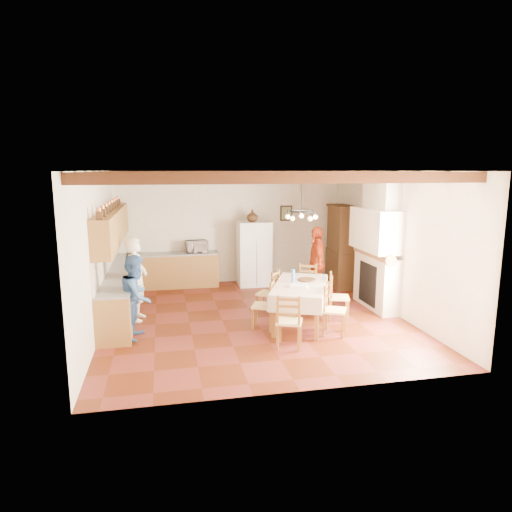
{
  "coord_description": "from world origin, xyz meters",
  "views": [
    {
      "loc": [
        -1.79,
        -8.86,
        3.02
      ],
      "look_at": [
        0.1,
        0.3,
        1.25
      ],
      "focal_mm": 32.0,
      "sensor_mm": 36.0,
      "label": 1
    }
  ],
  "objects_px": {
    "microwave": "(197,246)",
    "dining_table": "(300,288)",
    "chair_right_near": "(335,309)",
    "chair_left_far": "(268,292)",
    "chair_end_far": "(307,286)",
    "refrigerator": "(254,254)",
    "chair_end_near": "(289,320)",
    "person_woman_red": "(317,263)",
    "hutch": "(341,246)",
    "chair_right_far": "(339,296)",
    "person_man": "(137,279)",
    "person_woman_blue": "(137,296)",
    "chair_left_near": "(263,305)"
  },
  "relations": [
    {
      "from": "chair_end_far",
      "to": "person_woman_blue",
      "type": "distance_m",
      "value": 3.79
    },
    {
      "from": "chair_right_far",
      "to": "microwave",
      "type": "bearing_deg",
      "value": 55.7
    },
    {
      "from": "dining_table",
      "to": "chair_end_near",
      "type": "distance_m",
      "value": 1.26
    },
    {
      "from": "chair_left_far",
      "to": "chair_end_far",
      "type": "relative_size",
      "value": 1.0
    },
    {
      "from": "refrigerator",
      "to": "chair_left_far",
      "type": "height_order",
      "value": "refrigerator"
    },
    {
      "from": "chair_end_near",
      "to": "person_woman_red",
      "type": "bearing_deg",
      "value": -95.24
    },
    {
      "from": "chair_end_near",
      "to": "chair_end_far",
      "type": "bearing_deg",
      "value": -92.96
    },
    {
      "from": "dining_table",
      "to": "person_woman_red",
      "type": "relative_size",
      "value": 1.23
    },
    {
      "from": "chair_right_far",
      "to": "chair_left_near",
      "type": "bearing_deg",
      "value": 116.52
    },
    {
      "from": "chair_right_far",
      "to": "person_woman_blue",
      "type": "height_order",
      "value": "person_woman_blue"
    },
    {
      "from": "chair_right_near",
      "to": "microwave",
      "type": "xyz_separation_m",
      "value": [
        -2.21,
        4.17,
        0.57
      ]
    },
    {
      "from": "dining_table",
      "to": "chair_end_far",
      "type": "bearing_deg",
      "value": 65.48
    },
    {
      "from": "microwave",
      "to": "chair_end_near",
      "type": "bearing_deg",
      "value": -80.64
    },
    {
      "from": "chair_left_near",
      "to": "person_woman_blue",
      "type": "distance_m",
      "value": 2.36
    },
    {
      "from": "dining_table",
      "to": "person_man",
      "type": "xyz_separation_m",
      "value": [
        -3.15,
        0.94,
        0.11
      ]
    },
    {
      "from": "refrigerator",
      "to": "person_woman_blue",
      "type": "xyz_separation_m",
      "value": [
        -2.85,
        -3.37,
        -0.08
      ]
    },
    {
      "from": "person_woman_blue",
      "to": "chair_left_near",
      "type": "bearing_deg",
      "value": -77.0
    },
    {
      "from": "person_woman_red",
      "to": "dining_table",
      "type": "bearing_deg",
      "value": -18.47
    },
    {
      "from": "chair_end_far",
      "to": "chair_end_near",
      "type": "bearing_deg",
      "value": -89.51
    },
    {
      "from": "microwave",
      "to": "chair_end_far",
      "type": "bearing_deg",
      "value": -52.62
    },
    {
      "from": "refrigerator",
      "to": "chair_end_far",
      "type": "xyz_separation_m",
      "value": [
        0.75,
        -2.21,
        -0.37
      ]
    },
    {
      "from": "refrigerator",
      "to": "chair_left_near",
      "type": "distance_m",
      "value": 3.46
    },
    {
      "from": "refrigerator",
      "to": "chair_left_far",
      "type": "relative_size",
      "value": 1.77
    },
    {
      "from": "person_woman_blue",
      "to": "microwave",
      "type": "bearing_deg",
      "value": -7.11
    },
    {
      "from": "chair_left_near",
      "to": "chair_left_far",
      "type": "bearing_deg",
      "value": -176.28
    },
    {
      "from": "person_man",
      "to": "person_woman_blue",
      "type": "xyz_separation_m",
      "value": [
        0.05,
        -1.02,
        -0.09
      ]
    },
    {
      "from": "hutch",
      "to": "dining_table",
      "type": "bearing_deg",
      "value": -121.34
    },
    {
      "from": "chair_right_far",
      "to": "person_woman_blue",
      "type": "xyz_separation_m",
      "value": [
        -3.98,
        -0.22,
        0.29
      ]
    },
    {
      "from": "chair_left_near",
      "to": "chair_left_far",
      "type": "relative_size",
      "value": 1.0
    },
    {
      "from": "dining_table",
      "to": "person_woman_red",
      "type": "xyz_separation_m",
      "value": [
        0.94,
        1.74,
        0.12
      ]
    },
    {
      "from": "chair_left_far",
      "to": "microwave",
      "type": "relative_size",
      "value": 1.74
    },
    {
      "from": "hutch",
      "to": "chair_left_near",
      "type": "bearing_deg",
      "value": -129.53
    },
    {
      "from": "hutch",
      "to": "chair_right_near",
      "type": "height_order",
      "value": "hutch"
    },
    {
      "from": "refrigerator",
      "to": "chair_left_far",
      "type": "distance_m",
      "value": 2.6
    },
    {
      "from": "chair_end_far",
      "to": "person_woman_red",
      "type": "xyz_separation_m",
      "value": [
        0.45,
        0.66,
        0.38
      ]
    },
    {
      "from": "chair_left_near",
      "to": "person_man",
      "type": "distance_m",
      "value": 2.64
    },
    {
      "from": "chair_end_near",
      "to": "microwave",
      "type": "distance_m",
      "value": 4.8
    },
    {
      "from": "microwave",
      "to": "dining_table",
      "type": "bearing_deg",
      "value": -68.9
    },
    {
      "from": "refrigerator",
      "to": "person_woman_red",
      "type": "bearing_deg",
      "value": -51.87
    },
    {
      "from": "person_man",
      "to": "dining_table",
      "type": "bearing_deg",
      "value": -98.58
    },
    {
      "from": "chair_left_far",
      "to": "person_woman_blue",
      "type": "bearing_deg",
      "value": -37.33
    },
    {
      "from": "dining_table",
      "to": "person_woman_blue",
      "type": "height_order",
      "value": "person_woman_blue"
    },
    {
      "from": "chair_end_near",
      "to": "microwave",
      "type": "relative_size",
      "value": 1.74
    },
    {
      "from": "chair_right_near",
      "to": "person_man",
      "type": "relative_size",
      "value": 0.56
    },
    {
      "from": "chair_left_near",
      "to": "microwave",
      "type": "relative_size",
      "value": 1.74
    },
    {
      "from": "chair_left_near",
      "to": "chair_right_near",
      "type": "height_order",
      "value": "same"
    },
    {
      "from": "hutch",
      "to": "refrigerator",
      "type": "bearing_deg",
      "value": 169.74
    },
    {
      "from": "chair_left_far",
      "to": "chair_end_far",
      "type": "bearing_deg",
      "value": 145.37
    },
    {
      "from": "chair_left_near",
      "to": "microwave",
      "type": "xyz_separation_m",
      "value": [
        -0.97,
        3.61,
        0.57
      ]
    },
    {
      "from": "chair_left_near",
      "to": "refrigerator",
      "type": "bearing_deg",
      "value": -165.93
    }
  ]
}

